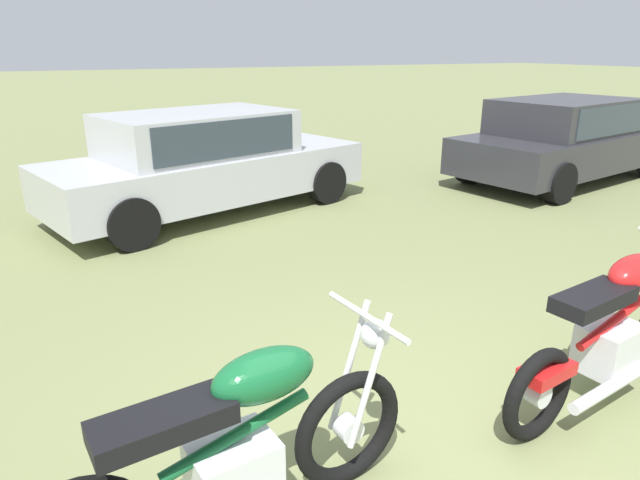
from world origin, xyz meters
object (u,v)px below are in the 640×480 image
at_px(motorcycle_green, 234,453).
at_px(motorcycle_red, 613,332).
at_px(car_charcoal, 565,136).
at_px(car_silver, 204,157).

height_order(motorcycle_green, motorcycle_red, same).
distance_m(motorcycle_green, car_charcoal, 8.96).
xyz_separation_m(motorcycle_green, car_charcoal, (7.53, 4.84, 0.31)).
xyz_separation_m(motorcycle_green, motorcycle_red, (2.61, 0.02, 0.01)).
relative_size(motorcycle_green, car_silver, 0.43).
bearing_deg(car_charcoal, motorcycle_red, -146.56).
xyz_separation_m(motorcycle_red, car_silver, (-1.26, 5.61, 0.30)).
relative_size(motorcycle_green, car_charcoal, 0.44).
bearing_deg(motorcycle_red, car_charcoal, 35.72).
distance_m(motorcycle_green, motorcycle_red, 2.61).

